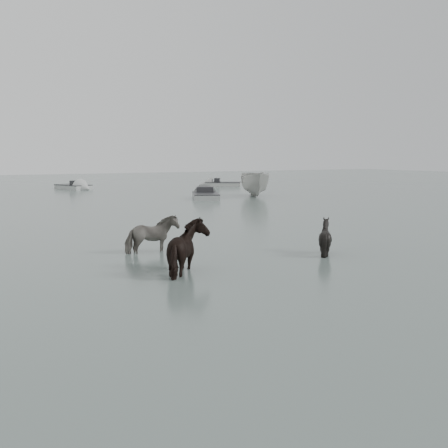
{
  "coord_description": "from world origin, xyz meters",
  "views": [
    {
      "loc": [
        -6.66,
        -13.55,
        2.99
      ],
      "look_at": [
        0.83,
        0.38,
        1.0
      ],
      "focal_mm": 45.0,
      "sensor_mm": 36.0,
      "label": 1
    }
  ],
  "objects": [
    {
      "name": "pony_dark",
      "position": [
        -0.78,
        -0.84,
        0.84
      ],
      "size": [
        1.72,
        1.91,
        1.69
      ],
      "primitive_type": "imported",
      "rotation": [
        0.0,
        0.0,
        1.38
      ],
      "color": "black",
      "rests_on": "ground"
    },
    {
      "name": "boat_small",
      "position": [
        13.92,
        20.11,
        0.95
      ],
      "size": [
        3.67,
        5.25,
        1.9
      ],
      "primitive_type": "imported",
      "rotation": [
        0.0,
        0.0,
        -0.41
      ],
      "color": "#ACACA8",
      "rests_on": "ground"
    },
    {
      "name": "pony_black",
      "position": [
        3.91,
        -0.32,
        0.66
      ],
      "size": [
        1.34,
        1.23,
        1.32
      ],
      "primitive_type": "imported",
      "rotation": [
        0.0,
        0.0,
        1.72
      ],
      "color": "black",
      "rests_on": "ground"
    },
    {
      "name": "skiff_port",
      "position": [
        9.9,
        19.84,
        0.38
      ],
      "size": [
        3.45,
        5.36,
        0.75
      ],
      "primitive_type": null,
      "rotation": [
        0.0,
        0.0,
        1.18
      ],
      "color": "#949694",
      "rests_on": "ground"
    },
    {
      "name": "pony_pinto",
      "position": [
        -0.64,
        2.29,
        0.67
      ],
      "size": [
        1.61,
        0.76,
        1.35
      ],
      "primitive_type": "imported",
      "rotation": [
        0.0,
        0.0,
        1.59
      ],
      "color": "black",
      "rests_on": "ground"
    },
    {
      "name": "skiff_star",
      "position": [
        17.68,
        31.93,
        0.38
      ],
      "size": [
        4.65,
        3.69,
        0.75
      ],
      "primitive_type": null,
      "rotation": [
        0.0,
        0.0,
        2.6
      ],
      "color": "#B0B1AC",
      "rests_on": "ground"
    },
    {
      "name": "skiff_mid",
      "position": [
        4.54,
        34.13,
        0.38
      ],
      "size": [
        3.05,
        4.94,
        0.75
      ],
      "primitive_type": null,
      "rotation": [
        0.0,
        0.0,
        -1.23
      ],
      "color": "#ACAFAC",
      "rests_on": "ground"
    },
    {
      "name": "ground",
      "position": [
        0.0,
        0.0,
        0.0
      ],
      "size": [
        140.0,
        140.0,
        0.0
      ],
      "primitive_type": "plane",
      "color": "#566761",
      "rests_on": "ground"
    }
  ]
}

